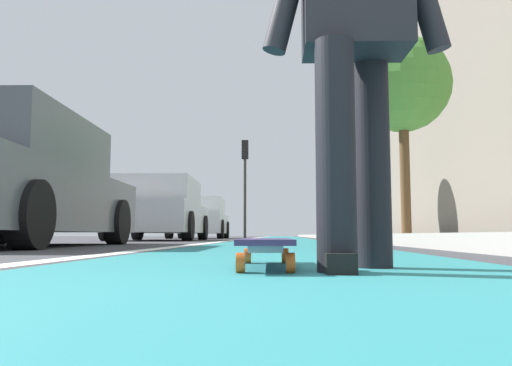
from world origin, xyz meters
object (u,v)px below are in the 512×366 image
object	(u,v)px
pedestrian_distant	(364,209)
skateboard	(266,244)
parked_car_far	(200,219)
traffic_light	(245,170)
parked_car_mid	(160,211)
skater_person	(355,23)
street_tree_mid	(402,86)
street_tree_far	(354,147)
parked_car_near	(9,184)

from	to	relation	value
pedestrian_distant	skateboard	bearing A→B (deg)	169.47
skateboard	pedestrian_distant	world-z (taller)	pedestrian_distant
parked_car_far	pedestrian_distant	world-z (taller)	pedestrian_distant
traffic_light	pedestrian_distant	bearing A→B (deg)	-150.26
skateboard	parked_car_mid	distance (m)	10.98
skater_person	street_tree_mid	xyz separation A→B (m)	(9.03, -2.29, 2.35)
traffic_light	street_tree_far	xyz separation A→B (m)	(-3.49, -4.13, 0.39)
skater_person	skateboard	bearing A→B (deg)	66.64
skater_person	parked_car_far	world-z (taller)	skater_person
skater_person	street_tree_far	xyz separation A→B (m)	(16.65, -2.29, 2.33)
parked_car_far	pedestrian_distant	bearing A→B (deg)	-127.89
parked_car_mid	traffic_light	xyz separation A→B (m)	(9.43, -1.42, 2.16)
street_tree_mid	pedestrian_distant	size ratio (longest dim) A/B	2.81
pedestrian_distant	traffic_light	bearing A→B (deg)	29.74
traffic_light	skateboard	bearing A→B (deg)	-175.72
parked_car_near	street_tree_far	size ratio (longest dim) A/B	1.01
parked_car_mid	parked_car_far	world-z (taller)	parked_car_far
parked_car_far	pedestrian_distant	distance (m)	6.90
parked_car_far	traffic_light	world-z (taller)	traffic_light
parked_car_far	skater_person	bearing A→B (deg)	-169.15
skater_person	pedestrian_distant	distance (m)	13.42
parked_car_mid	traffic_light	bearing A→B (deg)	-8.56
parked_car_mid	street_tree_mid	world-z (taller)	street_tree_mid
skater_person	street_tree_mid	distance (m)	9.60
parked_car_mid	street_tree_mid	xyz separation A→B (m)	(-1.69, -5.55, 2.57)
parked_car_far	street_tree_far	distance (m)	6.25
parked_car_mid	pedestrian_distant	xyz separation A→B (m)	(2.54, -5.35, 0.16)
parked_car_near	traffic_light	bearing A→B (deg)	-5.31
parked_car_near	pedestrian_distant	size ratio (longest dim) A/B	2.84
skateboard	parked_car_far	xyz separation A→B (m)	(17.35, 3.01, 0.63)
skateboard	parked_car_near	bearing A→B (deg)	39.55
parked_car_mid	pedestrian_distant	world-z (taller)	pedestrian_distant
parked_car_near	parked_car_far	distance (m)	13.69
parked_car_far	skateboard	bearing A→B (deg)	-170.16
skater_person	street_tree_far	size ratio (longest dim) A/B	0.38
traffic_light	parked_car_far	bearing A→B (deg)	150.30
parked_car_mid	parked_car_far	size ratio (longest dim) A/B	1.01
parked_car_far	street_tree_mid	distance (m)	10.49
street_tree_far	parked_car_mid	bearing A→B (deg)	136.93
street_tree_mid	parked_car_far	bearing A→B (deg)	33.67
traffic_light	street_tree_mid	world-z (taller)	street_tree_mid
parked_car_mid	street_tree_far	xyz separation A→B (m)	(5.93, -5.55, 2.55)
skater_person	street_tree_far	bearing A→B (deg)	-7.82
parked_car_near	pedestrian_distant	xyz separation A→B (m)	(9.46, -5.45, 0.18)
traffic_light	pedestrian_distant	size ratio (longest dim) A/B	2.70
traffic_light	parked_car_near	bearing A→B (deg)	174.69
traffic_light	street_tree_far	bearing A→B (deg)	-130.21
parked_car_mid	pedestrian_distant	bearing A→B (deg)	-64.61
skateboard	parked_car_far	size ratio (longest dim) A/B	0.19
parked_car_mid	pedestrian_distant	distance (m)	5.93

